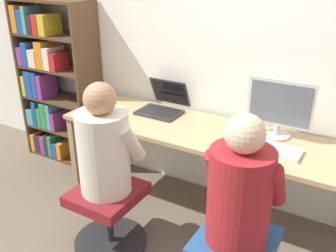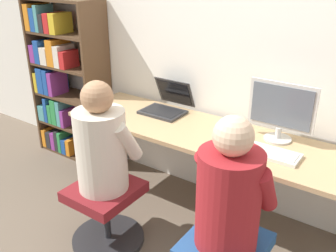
{
  "view_description": "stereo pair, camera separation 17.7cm",
  "coord_description": "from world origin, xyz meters",
  "px_view_note": "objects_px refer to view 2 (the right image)",
  "views": [
    {
      "loc": [
        0.99,
        -1.89,
        1.79
      ],
      "look_at": [
        -0.19,
        0.13,
        0.76
      ],
      "focal_mm": 40.0,
      "sensor_mm": 36.0,
      "label": 1
    },
    {
      "loc": [
        1.14,
        -1.79,
        1.79
      ],
      "look_at": [
        -0.19,
        0.13,
        0.76
      ],
      "focal_mm": 40.0,
      "sensor_mm": 36.0,
      "label": 2
    }
  ],
  "objects_px": {
    "keyboard": "(267,152)",
    "person_at_laptop": "(101,144)",
    "desktop_monitor": "(281,111)",
    "laptop": "(167,105)",
    "office_chair_right": "(106,212)",
    "person_at_monitor": "(229,192)",
    "bookshelf": "(62,81)"
  },
  "relations": [
    {
      "from": "person_at_laptop",
      "to": "bookshelf",
      "type": "xyz_separation_m",
      "value": [
        -1.27,
        0.77,
        -0.01
      ]
    },
    {
      "from": "keyboard",
      "to": "desktop_monitor",
      "type": "bearing_deg",
      "value": 94.91
    },
    {
      "from": "laptop",
      "to": "office_chair_right",
      "type": "height_order",
      "value": "laptop"
    },
    {
      "from": "person_at_laptop",
      "to": "office_chair_right",
      "type": "bearing_deg",
      "value": -90.0
    },
    {
      "from": "keyboard",
      "to": "bookshelf",
      "type": "bearing_deg",
      "value": 174.23
    },
    {
      "from": "office_chair_right",
      "to": "desktop_monitor",
      "type": "bearing_deg",
      "value": 43.19
    },
    {
      "from": "desktop_monitor",
      "to": "laptop",
      "type": "xyz_separation_m",
      "value": [
        -0.9,
        0.0,
        -0.15
      ]
    },
    {
      "from": "office_chair_right",
      "to": "person_at_monitor",
      "type": "distance_m",
      "value": 1.02
    },
    {
      "from": "desktop_monitor",
      "to": "laptop",
      "type": "height_order",
      "value": "desktop_monitor"
    },
    {
      "from": "person_at_laptop",
      "to": "bookshelf",
      "type": "bearing_deg",
      "value": 148.74
    },
    {
      "from": "keyboard",
      "to": "office_chair_right",
      "type": "xyz_separation_m",
      "value": [
        -0.86,
        -0.56,
        -0.47
      ]
    },
    {
      "from": "desktop_monitor",
      "to": "office_chair_right",
      "type": "distance_m",
      "value": 1.33
    },
    {
      "from": "laptop",
      "to": "person_at_laptop",
      "type": "relative_size",
      "value": 0.47
    },
    {
      "from": "desktop_monitor",
      "to": "person_at_monitor",
      "type": "relative_size",
      "value": 0.61
    },
    {
      "from": "desktop_monitor",
      "to": "person_at_monitor",
      "type": "bearing_deg",
      "value": -87.05
    },
    {
      "from": "desktop_monitor",
      "to": "keyboard",
      "type": "xyz_separation_m",
      "value": [
        0.02,
        -0.23,
        -0.19
      ]
    },
    {
      "from": "desktop_monitor",
      "to": "bookshelf",
      "type": "relative_size",
      "value": 0.29
    },
    {
      "from": "laptop",
      "to": "office_chair_right",
      "type": "bearing_deg",
      "value": -85.84
    },
    {
      "from": "laptop",
      "to": "keyboard",
      "type": "height_order",
      "value": "laptop"
    },
    {
      "from": "keyboard",
      "to": "person_at_laptop",
      "type": "bearing_deg",
      "value": -147.18
    },
    {
      "from": "keyboard",
      "to": "person_at_laptop",
      "type": "xyz_separation_m",
      "value": [
        -0.86,
        -0.56,
        0.04
      ]
    },
    {
      "from": "keyboard",
      "to": "bookshelf",
      "type": "distance_m",
      "value": 2.14
    },
    {
      "from": "laptop",
      "to": "keyboard",
      "type": "xyz_separation_m",
      "value": [
        0.92,
        -0.23,
        -0.04
      ]
    },
    {
      "from": "office_chair_right",
      "to": "person_at_monitor",
      "type": "bearing_deg",
      "value": -0.66
    },
    {
      "from": "keyboard",
      "to": "person_at_monitor",
      "type": "distance_m",
      "value": 0.57
    },
    {
      "from": "bookshelf",
      "to": "desktop_monitor",
      "type": "bearing_deg",
      "value": 0.37
    },
    {
      "from": "office_chair_right",
      "to": "bookshelf",
      "type": "height_order",
      "value": "bookshelf"
    },
    {
      "from": "person_at_monitor",
      "to": "bookshelf",
      "type": "height_order",
      "value": "bookshelf"
    },
    {
      "from": "keyboard",
      "to": "person_at_laptop",
      "type": "height_order",
      "value": "person_at_laptop"
    },
    {
      "from": "person_at_monitor",
      "to": "person_at_laptop",
      "type": "xyz_separation_m",
      "value": [
        -0.88,
        0.02,
        0.0
      ]
    },
    {
      "from": "office_chair_right",
      "to": "person_at_laptop",
      "type": "xyz_separation_m",
      "value": [
        -0.0,
        0.01,
        0.51
      ]
    },
    {
      "from": "bookshelf",
      "to": "person_at_laptop",
      "type": "bearing_deg",
      "value": -31.26
    }
  ]
}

